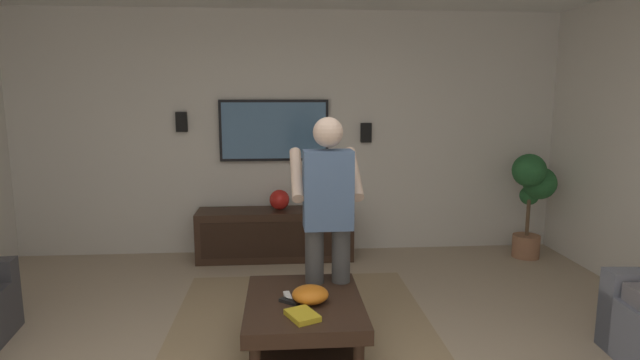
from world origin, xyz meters
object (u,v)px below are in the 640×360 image
remote_black (289,302)px  person_standing (328,213)px  tv (274,130)px  wall_speaker_right (182,122)px  bowl (310,295)px  book (302,315)px  media_console (275,234)px  wall_speaker_left (366,133)px  remote_white (288,296)px  vase_round (279,200)px  potted_plant_tall (532,191)px  coffee_table (304,314)px

remote_black → person_standing: bearing=-88.4°
tv → person_standing: bearing=11.5°
remote_black → wall_speaker_right: size_ratio=0.68×
bowl → book: size_ratio=1.14×
media_console → person_standing: bearing=12.9°
person_standing → wall_speaker_left: person_standing is taller
bowl → remote_black: bowl is taller
remote_white → vase_round: vase_round is taller
vase_round → book: bearing=-176.6°
remote_black → wall_speaker_right: bearing=-26.8°
book → wall_speaker_left: (2.69, -0.84, 0.96)m
remote_white → vase_round: (2.13, 0.06, 0.25)m
tv → book: size_ratio=5.51×
potted_plant_tall → remote_black: 3.36m
wall_speaker_left → remote_black: bearing=159.4°
coffee_table → remote_white: size_ratio=6.67×
person_standing → book: (-0.63, 0.22, -0.51)m
person_standing → remote_white: bearing=133.8°
wall_speaker_left → potted_plant_tall: bearing=-105.0°
remote_black → vase_round: bearing=-49.8°
remote_white → vase_round: size_ratio=0.68×
tv → wall_speaker_right: bearing=-90.7°
wall_speaker_left → bowl: bearing=162.4°
book → wall_speaker_right: bearing=-0.9°
remote_black → wall_speaker_right: 2.92m
wall_speaker_right → remote_white: bearing=-154.6°
wall_speaker_right → tv: bearing=-90.7°
remote_white → wall_speaker_left: wall_speaker_left is taller
media_console → bowl: size_ratio=6.80×
remote_black → vase_round: (2.22, 0.07, 0.25)m
bowl → tv: bearing=6.1°
person_standing → book: size_ratio=7.45×
coffee_table → person_standing: bearing=-29.5°
potted_plant_tall → remote_white: 3.31m
remote_white → vase_round: 2.15m
person_standing → vase_round: (1.83, 0.36, -0.27)m
coffee_table → vase_round: bearing=4.5°
media_console → person_standing: (-1.81, -0.41, 0.66)m
bowl → wall_speaker_right: size_ratio=1.14×
book → wall_speaker_right: 3.15m
person_standing → coffee_table: bearing=149.4°
person_standing → vase_round: bearing=10.1°
tv → remote_black: size_ratio=8.09×
media_console → vase_round: bearing=113.1°
tv → person_standing: size_ratio=0.74×
media_console → bowl: bearing=6.8°
wall_speaker_left → wall_speaker_right: bearing=90.0°
vase_round → wall_speaker_left: size_ratio=1.00×
tv → wall_speaker_left: bearing=90.7°
tv → vase_round: 0.78m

